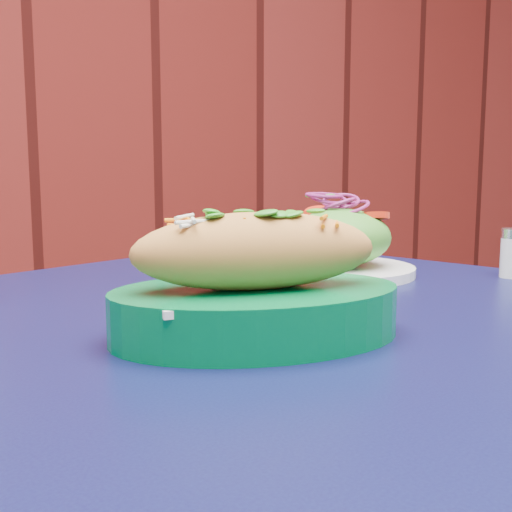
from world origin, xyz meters
TOP-DOWN VIEW (x-y plane):
  - cafe_table at (-0.09, 1.50)m, footprint 0.99×0.99m
  - banh_mi_basket at (-0.17, 1.42)m, footprint 0.27×0.21m
  - salad_plate at (0.08, 1.63)m, footprint 0.20×0.20m
  - salt_shaker at (0.26, 1.50)m, footprint 0.03×0.03m

SIDE VIEW (x-z plane):
  - cafe_table at x=-0.09m, z-range 0.29..1.04m
  - salt_shaker at x=0.26m, z-range 0.75..0.81m
  - salad_plate at x=0.08m, z-range 0.74..0.85m
  - banh_mi_basket at x=-0.17m, z-range 0.74..0.85m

